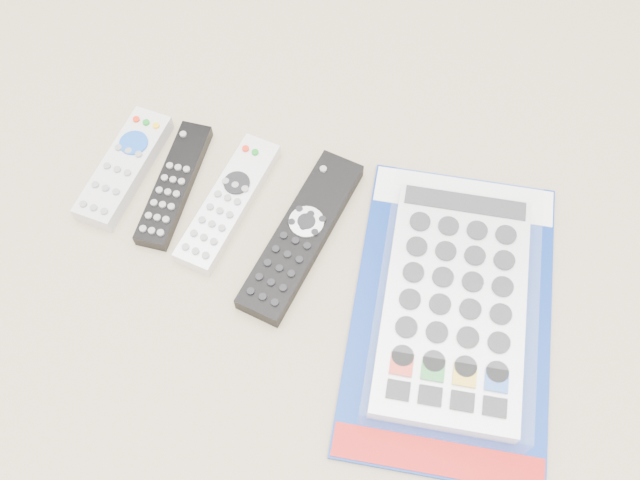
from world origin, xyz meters
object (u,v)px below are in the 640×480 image
(remote_small_grey, at_px, (124,167))
(remote_slim_black, at_px, (174,185))
(jumbo_remote_packaged, at_px, (455,303))
(remote_silver_dvd, at_px, (228,203))
(remote_large_black, at_px, (301,235))

(remote_small_grey, bearing_deg, remote_slim_black, 0.57)
(remote_small_grey, height_order, jumbo_remote_packaged, jumbo_remote_packaged)
(remote_slim_black, bearing_deg, remote_silver_dvd, -6.69)
(remote_large_black, relative_size, jumbo_remote_packaged, 0.61)
(remote_slim_black, distance_m, remote_large_black, 0.18)
(remote_small_grey, xyz_separation_m, remote_large_black, (0.25, -0.03, -0.00))
(remote_small_grey, distance_m, remote_slim_black, 0.07)
(remote_large_black, height_order, jumbo_remote_packaged, jumbo_remote_packaged)
(remote_small_grey, height_order, remote_slim_black, remote_small_grey)
(remote_small_grey, xyz_separation_m, remote_slim_black, (0.07, -0.01, -0.00))
(jumbo_remote_packaged, bearing_deg, remote_large_black, 162.40)
(remote_large_black, bearing_deg, jumbo_remote_packaged, -1.25)
(remote_small_grey, distance_m, remote_large_black, 0.25)
(remote_silver_dvd, height_order, remote_large_black, remote_large_black)
(remote_large_black, xyz_separation_m, jumbo_remote_packaged, (0.19, -0.04, 0.01))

